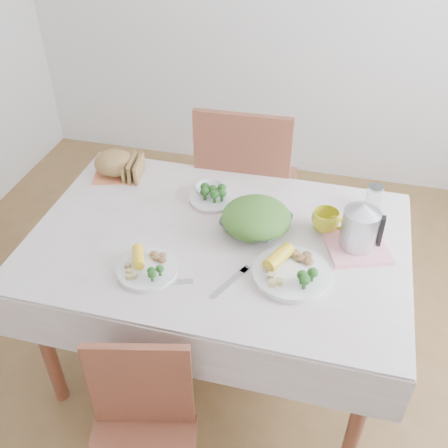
% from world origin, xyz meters
% --- Properties ---
extents(floor, '(3.60, 3.60, 0.00)m').
position_xyz_m(floor, '(0.00, 0.00, 0.00)').
color(floor, brown).
rests_on(floor, ground).
extents(dining_table, '(1.40, 0.90, 0.75)m').
position_xyz_m(dining_table, '(0.00, 0.00, 0.38)').
color(dining_table, brown).
rests_on(dining_table, floor).
extents(tablecloth, '(1.50, 1.00, 0.01)m').
position_xyz_m(tablecloth, '(0.00, 0.00, 0.76)').
color(tablecloth, beige).
rests_on(tablecloth, dining_table).
extents(chair_far, '(0.50, 0.50, 1.06)m').
position_xyz_m(chair_far, '(-0.03, 0.72, 0.46)').
color(chair_far, brown).
rests_on(chair_far, floor).
extents(salad_bowl, '(0.34, 0.34, 0.06)m').
position_xyz_m(salad_bowl, '(0.14, 0.08, 0.79)').
color(salad_bowl, white).
rests_on(salad_bowl, tablecloth).
extents(dinner_plate_left, '(0.25, 0.25, 0.02)m').
position_xyz_m(dinner_plate_left, '(-0.20, -0.26, 0.77)').
color(dinner_plate_left, white).
rests_on(dinner_plate_left, tablecloth).
extents(dinner_plate_right, '(0.41, 0.41, 0.02)m').
position_xyz_m(dinner_plate_right, '(0.32, -0.15, 0.77)').
color(dinner_plate_right, white).
rests_on(dinner_plate_right, tablecloth).
extents(broccoli_plate, '(0.27, 0.27, 0.02)m').
position_xyz_m(broccoli_plate, '(-0.09, 0.24, 0.77)').
color(broccoli_plate, beige).
rests_on(broccoli_plate, tablecloth).
extents(napkin, '(0.23, 0.23, 0.00)m').
position_xyz_m(napkin, '(-0.59, 0.34, 0.76)').
color(napkin, '#E97D4C').
rests_on(napkin, tablecloth).
extents(bread_loaf, '(0.21, 0.20, 0.11)m').
position_xyz_m(bread_loaf, '(-0.59, 0.34, 0.82)').
color(bread_loaf, olive).
rests_on(bread_loaf, napkin).
extents(fruit_bowl, '(0.15, 0.15, 0.04)m').
position_xyz_m(fruit_bowl, '(-0.11, 0.29, 0.78)').
color(fruit_bowl, white).
rests_on(fruit_bowl, tablecloth).
extents(yellow_mug, '(0.15, 0.15, 0.09)m').
position_xyz_m(yellow_mug, '(0.41, 0.16, 0.81)').
color(yellow_mug, yellow).
rests_on(yellow_mug, tablecloth).
extents(glass_tumbler, '(0.08, 0.08, 0.12)m').
position_xyz_m(glass_tumbler, '(0.59, 0.34, 0.83)').
color(glass_tumbler, white).
rests_on(glass_tumbler, tablecloth).
extents(pink_tray, '(0.29, 0.29, 0.02)m').
position_xyz_m(pink_tray, '(0.54, 0.07, 0.77)').
color(pink_tray, pink).
rests_on(pink_tray, tablecloth).
extents(electric_kettle, '(0.18, 0.18, 0.20)m').
position_xyz_m(electric_kettle, '(0.54, 0.07, 0.88)').
color(electric_kettle, '#B2B5BA').
rests_on(electric_kettle, pink_tray).
extents(fork_left, '(0.02, 0.17, 0.00)m').
position_xyz_m(fork_left, '(-0.14, -0.26, 0.76)').
color(fork_left, silver).
rests_on(fork_left, tablecloth).
extents(fork_right, '(0.11, 0.19, 0.00)m').
position_xyz_m(fork_right, '(0.11, -0.24, 0.76)').
color(fork_right, silver).
rests_on(fork_right, tablecloth).
extents(knife, '(0.18, 0.08, 0.00)m').
position_xyz_m(knife, '(-0.11, -0.30, 0.76)').
color(knife, silver).
rests_on(knife, tablecloth).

